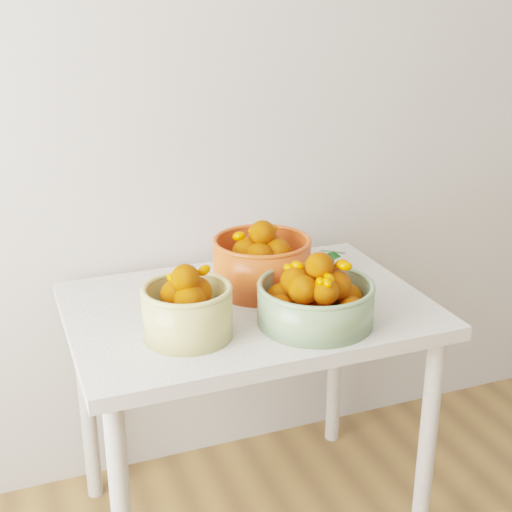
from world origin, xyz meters
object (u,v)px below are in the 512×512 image
object	(u,v)px
bowl_orange	(262,262)
bowl_green	(315,298)
table	(248,334)
bowl_cream	(188,309)

from	to	relation	value
bowl_orange	bowl_green	bearing A→B (deg)	-79.34
bowl_orange	table	bearing A→B (deg)	-130.71
bowl_green	table	bearing A→B (deg)	125.81
bowl_cream	bowl_green	world-z (taller)	same
table	bowl_cream	xyz separation A→B (m)	(-0.21, -0.13, 0.17)
bowl_cream	bowl_green	xyz separation A→B (m)	(0.34, -0.04, -0.01)
bowl_cream	bowl_green	distance (m)	0.34
bowl_green	bowl_orange	world-z (taller)	bowl_orange
table	bowl_green	distance (m)	0.27
table	bowl_cream	size ratio (longest dim) A/B	4.29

